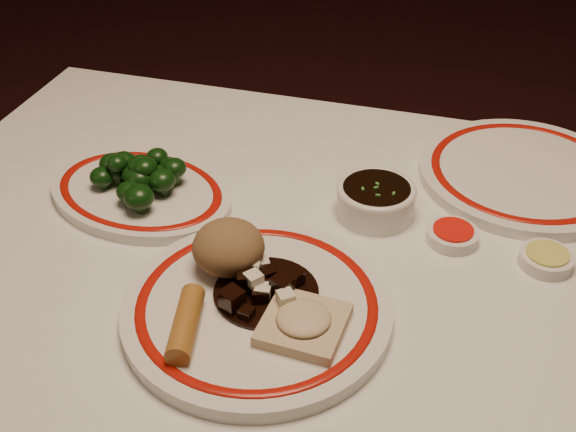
# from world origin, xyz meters

# --- Properties ---
(dining_table) EXTENTS (1.20, 0.90, 0.75)m
(dining_table) POSITION_xyz_m (0.00, 0.00, 0.66)
(dining_table) COLOR white
(dining_table) RESTS_ON ground
(main_plate) EXTENTS (0.31, 0.31, 0.02)m
(main_plate) POSITION_xyz_m (-0.07, -0.06, 0.76)
(main_plate) COLOR silver
(main_plate) RESTS_ON dining_table
(rice_mound) EXTENTS (0.08, 0.08, 0.06)m
(rice_mound) POSITION_xyz_m (-0.12, -0.01, 0.80)
(rice_mound) COLOR brown
(rice_mound) RESTS_ON main_plate
(spring_roll) EXTENTS (0.05, 0.10, 0.03)m
(spring_roll) POSITION_xyz_m (-0.13, -0.12, 0.78)
(spring_roll) COLOR #A86C29
(spring_roll) RESTS_ON main_plate
(fried_wonton) EXTENTS (0.09, 0.09, 0.02)m
(fried_wonton) POSITION_xyz_m (-0.01, -0.08, 0.78)
(fried_wonton) COLOR #C9B48E
(fried_wonton) RESTS_ON main_plate
(stirfry_heap) EXTENTS (0.12, 0.12, 0.03)m
(stirfry_heap) POSITION_xyz_m (-0.07, -0.05, 0.78)
(stirfry_heap) COLOR black
(stirfry_heap) RESTS_ON main_plate
(broccoli_plate) EXTENTS (0.30, 0.27, 0.02)m
(broccoli_plate) POSITION_xyz_m (-0.29, 0.11, 0.76)
(broccoli_plate) COLOR silver
(broccoli_plate) RESTS_ON dining_table
(broccoli_pile) EXTENTS (0.12, 0.13, 0.05)m
(broccoli_pile) POSITION_xyz_m (-0.29, 0.11, 0.79)
(broccoli_pile) COLOR #23471C
(broccoli_pile) RESTS_ON broccoli_plate
(soy_bowl) EXTENTS (0.10, 0.10, 0.04)m
(soy_bowl) POSITION_xyz_m (0.02, 0.16, 0.77)
(soy_bowl) COLOR silver
(soy_bowl) RESTS_ON dining_table
(sweet_sour_dish) EXTENTS (0.06, 0.06, 0.02)m
(sweet_sour_dish) POSITION_xyz_m (0.12, 0.13, 0.76)
(sweet_sour_dish) COLOR silver
(sweet_sour_dish) RESTS_ON dining_table
(mustard_dish) EXTENTS (0.06, 0.06, 0.02)m
(mustard_dish) POSITION_xyz_m (0.23, 0.12, 0.76)
(mustard_dish) COLOR silver
(mustard_dish) RESTS_ON dining_table
(far_plate) EXTENTS (0.38, 0.38, 0.02)m
(far_plate) POSITION_xyz_m (0.20, 0.30, 0.76)
(far_plate) COLOR silver
(far_plate) RESTS_ON dining_table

